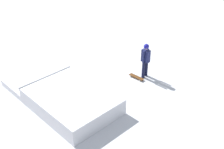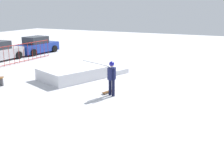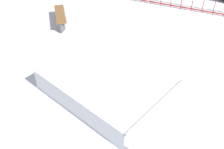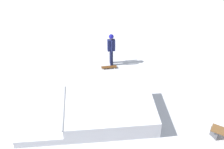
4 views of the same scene
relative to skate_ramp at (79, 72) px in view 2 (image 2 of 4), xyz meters
The scene contains 6 objects.
ground_plane 0.45m from the skate_ramp, 39.14° to the right, with size 60.00×60.00×0.00m, color silver.
skate_ramp is the anchor object (origin of this frame).
skater 4.19m from the skate_ramp, 124.14° to the right, with size 0.43×0.42×1.73m.
skateboard 3.71m from the skate_ramp, 123.23° to the right, with size 0.82×0.44×0.09m.
perimeter_fence 6.66m from the skate_ramp, 87.82° to the left, with size 9.71×0.29×1.50m.
parked_car_blue 10.39m from the skate_ramp, 54.91° to the left, with size 4.23×2.19×1.60m.
Camera 2 is at (-14.06, -8.88, 4.26)m, focal length 43.58 mm.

